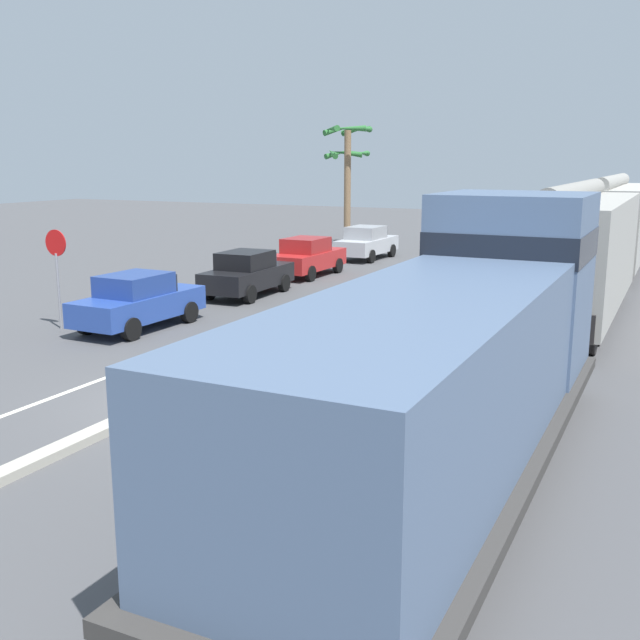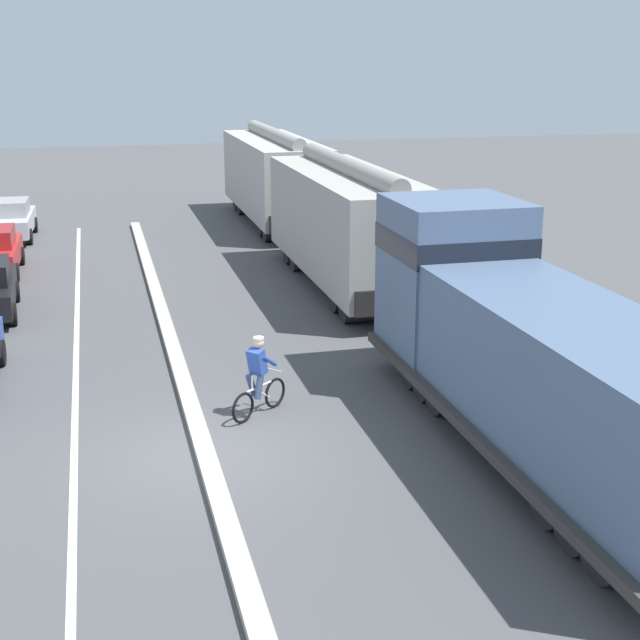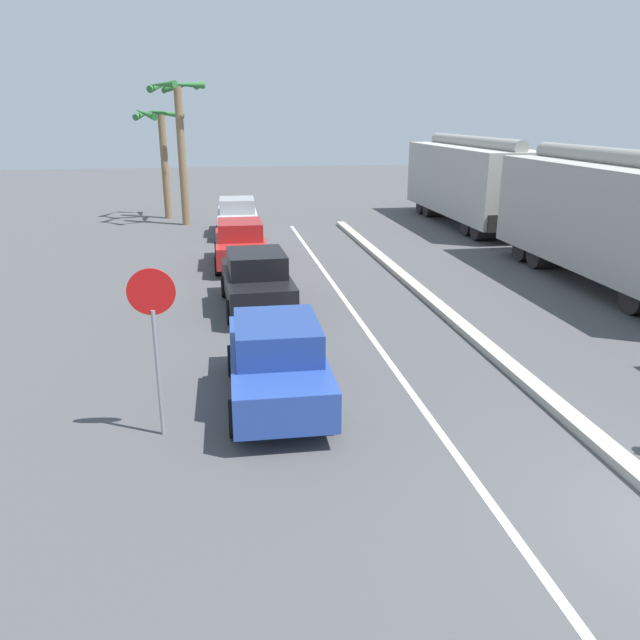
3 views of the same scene
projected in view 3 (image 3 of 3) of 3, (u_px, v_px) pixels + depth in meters
The scene contains 11 objects.
median_curb at pixel (501, 359), 13.57m from camera, with size 0.36×36.00×0.16m, color #B2AD9E.
lane_stripe at pixel (395, 370), 13.22m from camera, with size 0.14×36.00×0.01m, color silver.
hopper_car_lead at pixel (619, 221), 18.92m from camera, with size 2.90×10.60×4.18m.
hopper_car_middle at pixel (470, 182), 29.78m from camera, with size 2.90×10.60×4.18m.
parked_car_blue at pixel (277, 360), 11.58m from camera, with size 1.90×4.23×1.62m.
parked_car_black at pixel (256, 280), 17.17m from camera, with size 1.95×4.26×1.62m.
parked_car_red at pixel (240, 243), 21.99m from camera, with size 1.86×4.21×1.62m.
parked_car_silver at pixel (237, 216), 27.79m from camera, with size 1.92×4.24×1.62m.
stop_sign at pixel (154, 321), 9.95m from camera, with size 0.76×0.08×2.88m.
palm_tree_near at pixel (163, 136), 31.13m from camera, with size 2.67×2.71×5.52m.
palm_tree_far at pixel (179, 120), 28.93m from camera, with size 2.66×2.70×6.74m.
Camera 3 is at (-5.98, -5.79, 5.17)m, focal length 35.00 mm.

